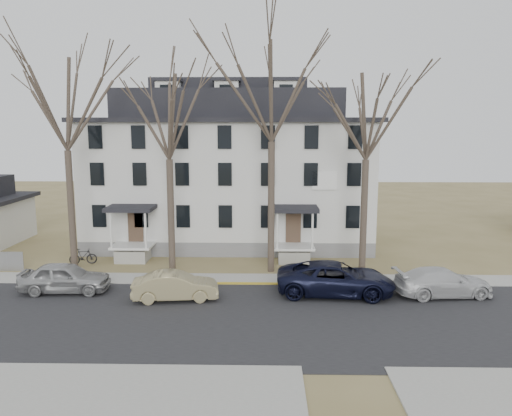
{
  "coord_description": "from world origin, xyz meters",
  "views": [
    {
      "loc": [
        0.71,
        -19.45,
        8.63
      ],
      "look_at": [
        0.11,
        9.0,
        4.01
      ],
      "focal_mm": 35.0,
      "sensor_mm": 36.0,
      "label": 1
    }
  ],
  "objects_px": {
    "car_navy": "(336,279)",
    "car_silver": "(65,278)",
    "car_tan": "(175,287)",
    "boarding_house": "(230,171)",
    "bicycle_right": "(83,257)",
    "tree_mid_right": "(367,110)",
    "tree_far_left": "(65,97)",
    "car_white": "(443,283)",
    "bicycle_left": "(130,256)",
    "tree_mid_left": "(168,110)",
    "tree_center": "(272,84)"
  },
  "relations": [
    {
      "from": "car_navy",
      "to": "car_silver",
      "type": "bearing_deg",
      "value": 94.18
    },
    {
      "from": "car_navy",
      "to": "car_tan",
      "type": "bearing_deg",
      "value": 101.34
    },
    {
      "from": "boarding_house",
      "to": "bicycle_right",
      "type": "bearing_deg",
      "value": -141.83
    },
    {
      "from": "car_tan",
      "to": "car_silver",
      "type": "bearing_deg",
      "value": 72.91
    },
    {
      "from": "tree_mid_right",
      "to": "car_navy",
      "type": "height_order",
      "value": "tree_mid_right"
    },
    {
      "from": "tree_far_left",
      "to": "bicycle_right",
      "type": "distance_m",
      "value": 9.9
    },
    {
      "from": "car_white",
      "to": "bicycle_left",
      "type": "relative_size",
      "value": 3.24
    },
    {
      "from": "tree_mid_right",
      "to": "bicycle_left",
      "type": "bearing_deg",
      "value": 173.02
    },
    {
      "from": "car_navy",
      "to": "bicycle_right",
      "type": "distance_m",
      "value": 16.15
    },
    {
      "from": "tree_mid_left",
      "to": "car_white",
      "type": "height_order",
      "value": "tree_mid_left"
    },
    {
      "from": "tree_mid_left",
      "to": "car_navy",
      "type": "relative_size",
      "value": 2.1
    },
    {
      "from": "car_white",
      "to": "car_silver",
      "type": "bearing_deg",
      "value": 82.96
    },
    {
      "from": "car_navy",
      "to": "car_white",
      "type": "distance_m",
      "value": 5.5
    },
    {
      "from": "car_tan",
      "to": "car_white",
      "type": "distance_m",
      "value": 13.69
    },
    {
      "from": "boarding_house",
      "to": "car_tan",
      "type": "relative_size",
      "value": 4.85
    },
    {
      "from": "car_silver",
      "to": "bicycle_left",
      "type": "distance_m",
      "value": 6.26
    },
    {
      "from": "tree_far_left",
      "to": "tree_mid_left",
      "type": "distance_m",
      "value": 6.05
    },
    {
      "from": "car_tan",
      "to": "bicycle_right",
      "type": "distance_m",
      "value": 9.53
    },
    {
      "from": "tree_far_left",
      "to": "car_tan",
      "type": "height_order",
      "value": "tree_far_left"
    },
    {
      "from": "car_white",
      "to": "boarding_house",
      "type": "bearing_deg",
      "value": 36.78
    },
    {
      "from": "tree_mid_left",
      "to": "tree_center",
      "type": "relative_size",
      "value": 0.87
    },
    {
      "from": "tree_center",
      "to": "bicycle_left",
      "type": "relative_size",
      "value": 9.58
    },
    {
      "from": "tree_center",
      "to": "car_white",
      "type": "height_order",
      "value": "tree_center"
    },
    {
      "from": "tree_mid_left",
      "to": "bicycle_right",
      "type": "xyz_separation_m",
      "value": [
        -5.89,
        1.16,
        -9.09
      ]
    },
    {
      "from": "car_silver",
      "to": "car_tan",
      "type": "height_order",
      "value": "car_silver"
    },
    {
      "from": "boarding_house",
      "to": "tree_far_left",
      "type": "relative_size",
      "value": 1.52
    },
    {
      "from": "car_silver",
      "to": "bicycle_left",
      "type": "bearing_deg",
      "value": -18.61
    },
    {
      "from": "tree_mid_left",
      "to": "car_tan",
      "type": "distance_m",
      "value": 10.39
    },
    {
      "from": "tree_center",
      "to": "car_white",
      "type": "relative_size",
      "value": 2.96
    },
    {
      "from": "tree_mid_left",
      "to": "bicycle_left",
      "type": "relative_size",
      "value": 8.3
    },
    {
      "from": "car_silver",
      "to": "bicycle_left",
      "type": "xyz_separation_m",
      "value": [
        1.79,
        5.99,
        -0.39
      ]
    },
    {
      "from": "boarding_house",
      "to": "tree_far_left",
      "type": "height_order",
      "value": "tree_far_left"
    },
    {
      "from": "tree_mid_left",
      "to": "car_tan",
      "type": "height_order",
      "value": "tree_mid_left"
    },
    {
      "from": "tree_far_left",
      "to": "bicycle_right",
      "type": "xyz_separation_m",
      "value": [
        0.11,
        1.16,
        -9.83
      ]
    },
    {
      "from": "tree_center",
      "to": "car_white",
      "type": "xyz_separation_m",
      "value": [
        8.82,
        -4.37,
        -10.36
      ]
    },
    {
      "from": "car_silver",
      "to": "boarding_house",
      "type": "bearing_deg",
      "value": -34.46
    },
    {
      "from": "tree_center",
      "to": "car_silver",
      "type": "distance_m",
      "value": 15.55
    },
    {
      "from": "tree_mid_left",
      "to": "bicycle_right",
      "type": "distance_m",
      "value": 10.9
    },
    {
      "from": "tree_far_left",
      "to": "tree_mid_right",
      "type": "height_order",
      "value": "tree_far_left"
    },
    {
      "from": "car_silver",
      "to": "car_navy",
      "type": "xyz_separation_m",
      "value": [
        14.19,
        -0.06,
        0.05
      ]
    },
    {
      "from": "bicycle_left",
      "to": "car_navy",
      "type": "bearing_deg",
      "value": -85.22
    },
    {
      "from": "car_tan",
      "to": "bicycle_right",
      "type": "xyz_separation_m",
      "value": [
        -7.05,
        6.42,
        -0.2
      ]
    },
    {
      "from": "car_silver",
      "to": "bicycle_right",
      "type": "relative_size",
      "value": 2.74
    },
    {
      "from": "car_tan",
      "to": "bicycle_right",
      "type": "relative_size",
      "value": 2.53
    },
    {
      "from": "tree_far_left",
      "to": "bicycle_left",
      "type": "xyz_separation_m",
      "value": [
        2.92,
        1.79,
        -9.94
      ]
    },
    {
      "from": "bicycle_right",
      "to": "boarding_house",
      "type": "bearing_deg",
      "value": -64.56
    },
    {
      "from": "tree_mid_left",
      "to": "bicycle_right",
      "type": "bearing_deg",
      "value": 168.83
    },
    {
      "from": "tree_mid_right",
      "to": "car_white",
      "type": "distance_m",
      "value": 10.44
    },
    {
      "from": "bicycle_right",
      "to": "tree_mid_right",
      "type": "bearing_deg",
      "value": -106.56
    },
    {
      "from": "tree_center",
      "to": "car_navy",
      "type": "distance_m",
      "value": 11.58
    }
  ]
}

